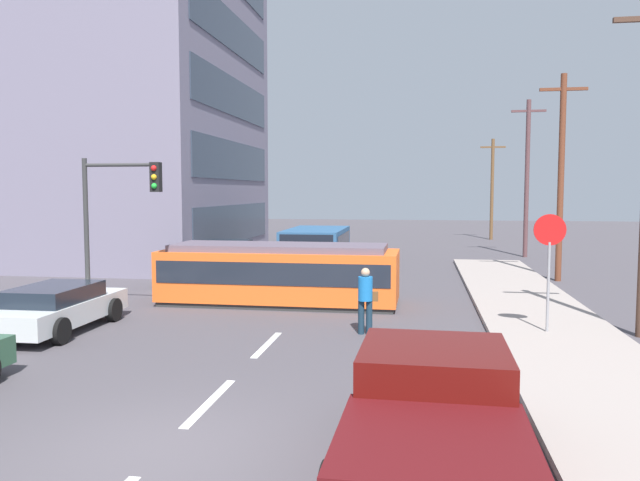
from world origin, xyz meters
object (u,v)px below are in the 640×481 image
at_px(traffic_light_mast, 117,205).
at_px(pickup_truck_parked, 434,416).
at_px(parked_sedan_mid, 57,307).
at_px(streetcar_tram, 279,273).
at_px(utility_pole_far, 527,176).
at_px(utility_pole_distant, 492,187).
at_px(stop_sign, 549,248).
at_px(utility_pole_mid, 561,174).
at_px(pedestrian_crossing, 366,297).
at_px(parked_sedan_far, 198,267).
at_px(city_bus, 316,246).
at_px(parked_sedan_furthest, 230,252).

bearing_deg(traffic_light_mast, pickup_truck_parked, -45.85).
bearing_deg(parked_sedan_mid, streetcar_tram, 44.88).
xyz_separation_m(utility_pole_far, utility_pole_distant, (-0.45, 12.27, -0.53)).
height_order(parked_sedan_mid, stop_sign, stop_sign).
distance_m(pickup_truck_parked, utility_pole_mid, 19.18).
relative_size(pickup_truck_parked, utility_pole_mid, 0.62).
bearing_deg(pedestrian_crossing, stop_sign, 5.01).
xyz_separation_m(parked_sedan_far, utility_pole_distant, (13.78, 24.13, 3.25)).
bearing_deg(utility_pole_far, utility_pole_mid, -91.31).
bearing_deg(pickup_truck_parked, streetcar_tram, 111.75).
xyz_separation_m(pedestrian_crossing, pickup_truck_parked, (1.51, -7.69, -0.15)).
height_order(streetcar_tram, stop_sign, stop_sign).
height_order(city_bus, traffic_light_mast, traffic_light_mast).
distance_m(streetcar_tram, utility_pole_mid, 12.32).
bearing_deg(utility_pole_mid, streetcar_tram, -146.02).
bearing_deg(utility_pole_distant, utility_pole_mid, -89.37).
relative_size(utility_pole_mid, utility_pole_far, 0.96).
xyz_separation_m(parked_sedan_mid, traffic_light_mast, (0.51, 2.32, 2.54)).
relative_size(pickup_truck_parked, parked_sedan_furthest, 1.24).
height_order(parked_sedan_far, traffic_light_mast, traffic_light_mast).
height_order(pedestrian_crossing, utility_pole_distant, utility_pole_distant).
bearing_deg(city_bus, utility_pole_mid, -10.88).
height_order(pickup_truck_parked, parked_sedan_far, pickup_truck_parked).
xyz_separation_m(utility_pole_mid, utility_pole_far, (0.21, 9.18, 0.16)).
relative_size(stop_sign, traffic_light_mast, 0.64).
bearing_deg(utility_pole_far, city_bus, -144.92).
relative_size(city_bus, parked_sedan_furthest, 1.32).
height_order(parked_sedan_furthest, stop_sign, stop_sign).
relative_size(city_bus, parked_sedan_far, 1.24).
bearing_deg(utility_pole_distant, utility_pole_far, -87.91).
relative_size(pickup_truck_parked, utility_pole_distant, 0.68).
distance_m(city_bus, parked_sedan_mid, 14.04).
bearing_deg(parked_sedan_furthest, pickup_truck_parked, -66.46).
relative_size(streetcar_tram, parked_sedan_mid, 1.71).
bearing_deg(streetcar_tram, parked_sedan_far, 136.47).
distance_m(streetcar_tram, traffic_light_mast, 5.33).
bearing_deg(city_bus, utility_pole_distant, 63.19).
bearing_deg(pickup_truck_parked, utility_pole_far, 78.65).
relative_size(city_bus, utility_pole_mid, 0.66).
height_order(parked_sedan_mid, parked_sedan_furthest, same).
relative_size(streetcar_tram, city_bus, 1.40).
height_order(streetcar_tram, utility_pole_mid, utility_pole_mid).
bearing_deg(parked_sedan_far, stop_sign, -32.27).
distance_m(utility_pole_far, utility_pole_distant, 12.29).
bearing_deg(traffic_light_mast, utility_pole_far, 51.90).
distance_m(traffic_light_mast, utility_pole_mid, 16.77).
distance_m(parked_sedan_furthest, utility_pole_far, 16.38).
xyz_separation_m(city_bus, pedestrian_crossing, (3.32, -12.37, -0.13)).
bearing_deg(traffic_light_mast, parked_sedan_far, 89.46).
height_order(parked_sedan_far, utility_pole_mid, utility_pole_mid).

